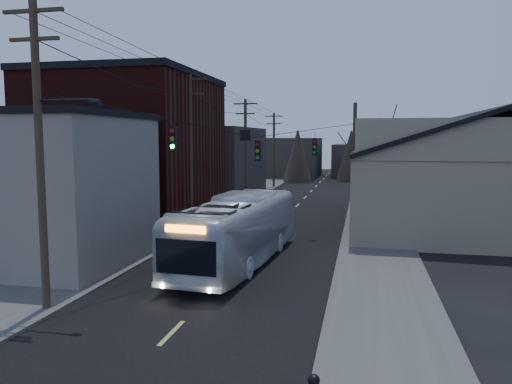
% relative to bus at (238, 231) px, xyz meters
% --- Properties ---
extents(ground, '(160.00, 160.00, 0.00)m').
position_rel_bus_xyz_m(ground, '(0.08, -10.61, -1.63)').
color(ground, black).
rests_on(ground, ground).
extents(road_surface, '(9.00, 110.00, 0.02)m').
position_rel_bus_xyz_m(road_surface, '(0.08, 19.39, -1.62)').
color(road_surface, black).
rests_on(road_surface, ground).
extents(sidewalk_left, '(4.00, 110.00, 0.12)m').
position_rel_bus_xyz_m(sidewalk_left, '(-6.42, 19.39, -1.57)').
color(sidewalk_left, '#474744').
rests_on(sidewalk_left, ground).
extents(sidewalk_right, '(4.00, 110.00, 0.12)m').
position_rel_bus_xyz_m(sidewalk_right, '(6.58, 19.39, -1.57)').
color(sidewalk_right, '#474744').
rests_on(sidewalk_right, ground).
extents(building_clapboard, '(8.00, 8.00, 7.00)m').
position_rel_bus_xyz_m(building_clapboard, '(-8.92, -1.61, 1.87)').
color(building_clapboard, gray).
rests_on(building_clapboard, ground).
extents(building_brick, '(10.00, 12.00, 10.00)m').
position_rel_bus_xyz_m(building_brick, '(-9.92, 9.39, 3.37)').
color(building_brick, black).
rests_on(building_brick, ground).
extents(building_left_far, '(9.00, 14.00, 7.00)m').
position_rel_bus_xyz_m(building_left_far, '(-9.42, 25.39, 1.87)').
color(building_left_far, '#332D29').
rests_on(building_left_far, ground).
extents(warehouse, '(16.16, 20.60, 7.73)m').
position_rel_bus_xyz_m(warehouse, '(13.08, 14.39, 1.07)').
color(warehouse, gray).
rests_on(warehouse, ground).
extents(building_far_left, '(10.00, 12.00, 6.00)m').
position_rel_bus_xyz_m(building_far_left, '(-5.92, 54.39, 1.37)').
color(building_far_left, '#332D29').
rests_on(building_far_left, ground).
extents(building_far_right, '(12.00, 14.00, 5.00)m').
position_rel_bus_xyz_m(building_far_right, '(7.08, 59.39, 0.87)').
color(building_far_right, '#332D29').
rests_on(building_far_right, ground).
extents(bare_tree, '(0.40, 0.40, 7.20)m').
position_rel_bus_xyz_m(bare_tree, '(6.58, 9.39, 1.97)').
color(bare_tree, black).
rests_on(bare_tree, ground).
extents(utility_lines, '(11.24, 45.28, 10.50)m').
position_rel_bus_xyz_m(utility_lines, '(-3.03, 13.53, 3.33)').
color(utility_lines, '#382B1E').
rests_on(utility_lines, ground).
extents(bus, '(3.71, 11.88, 3.26)m').
position_rel_bus_xyz_m(bus, '(0.00, 0.00, 0.00)').
color(bus, silver).
rests_on(bus, ground).
extents(parked_car, '(1.59, 4.51, 1.49)m').
position_rel_bus_xyz_m(parked_car, '(-2.92, 19.59, -0.89)').
color(parked_car, '#9FA1A6').
rests_on(parked_car, ground).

